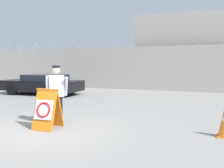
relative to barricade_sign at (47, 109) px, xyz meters
The scene contains 6 objects.
ground_plane 0.63m from the barricade_sign, 75.63° to the right, with size 90.00×90.00×0.00m, color gray.
perimeter_wall 10.90m from the barricade_sign, 89.61° to the left, with size 36.00×0.30×3.40m.
building_block 15.83m from the barricade_sign, 77.44° to the left, with size 8.83×7.19×5.22m.
barricade_sign is the anchor object (origin of this frame).
security_guard 0.68m from the barricade_sign, 93.30° to the left, with size 0.66×0.47×1.74m.
parked_car_front_coupe 7.89m from the barricade_sign, 127.77° to the left, with size 4.60×2.01×1.16m.
Camera 1 is at (4.10, -5.38, 1.81)m, focal length 40.00 mm.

